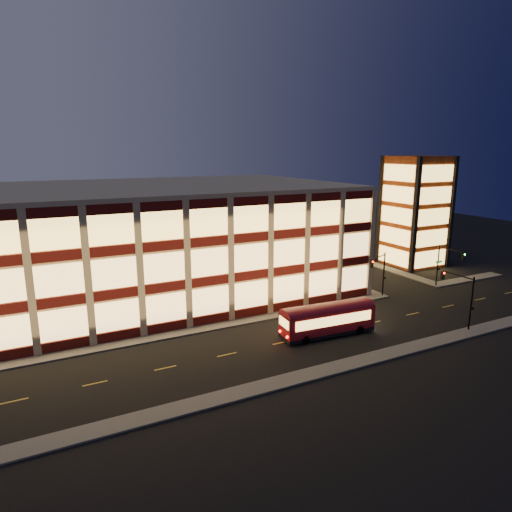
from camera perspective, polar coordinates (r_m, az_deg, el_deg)
ground at (r=50.21m, az=-4.32°, el=-9.12°), size 200.00×200.00×0.00m
sidewalk_office_south at (r=50.07m, az=-7.97°, el=-9.19°), size 54.00×2.00×0.15m
sidewalk_office_east at (r=74.94m, az=6.86°, el=-1.55°), size 2.00×30.00×0.15m
sidewalk_tower_south at (r=75.06m, az=24.74°, el=-2.68°), size 14.00×2.00×0.15m
sidewalk_tower_west at (r=81.46m, az=13.29°, el=-0.62°), size 2.00×30.00×0.15m
sidewalk_near at (r=39.65m, az=3.32°, el=-15.40°), size 100.00×2.00×0.15m
office_building at (r=62.76m, az=-12.95°, el=2.03°), size 50.45×30.45×14.50m
stair_tower at (r=80.32m, az=19.22°, el=5.28°), size 8.60×8.60×18.00m
traffic_signal_far at (r=60.73m, az=15.19°, el=-1.50°), size 3.79×1.87×6.00m
traffic_signal_right at (r=68.18m, az=22.73°, el=-0.50°), size 1.20×4.37×6.00m
traffic_signal_near at (r=54.30m, az=24.21°, el=-3.94°), size 0.32×4.45×6.00m
trolley_bus at (r=48.58m, az=8.95°, el=-7.61°), size 10.33×3.28×3.45m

